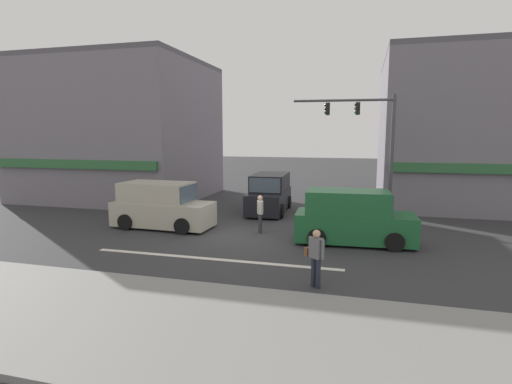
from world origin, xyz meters
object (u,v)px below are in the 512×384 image
Objects in this scene: pedestrian_foreground_with_bag at (316,255)px; pedestrian_mid_crossing at (260,212)px; utility_pole_far_right at (428,136)px; van_crossing_center at (270,194)px; van_crossing_rightbound at (161,206)px; utility_pole_near_left at (137,131)px; traffic_light_mast at (372,137)px; van_approaching_near at (352,218)px.

pedestrian_foreground_with_bag is 1.00× the size of pedestrian_mid_crossing.
utility_pole_far_right is 10.50m from pedestrian_mid_crossing.
van_crossing_center is 1.00× the size of van_crossing_rightbound.
van_crossing_center is at bearing 2.82° from utility_pole_near_left.
van_crossing_center reaches higher than pedestrian_mid_crossing.
van_crossing_center is (7.92, 0.39, -3.49)m from utility_pole_near_left.
traffic_light_mast is at bearing 39.50° from pedestrian_mid_crossing.
utility_pole_near_left is 10.37m from pedestrian_mid_crossing.
van_crossing_center is (-8.31, -1.56, -3.22)m from utility_pole_far_right.
van_crossing_center is at bearing 109.66° from pedestrian_foreground_with_bag.
van_crossing_center is 6.45m from van_crossing_rightbound.
traffic_light_mast is at bearing 23.20° from van_crossing_rightbound.
utility_pole_far_right is at bearing 62.84° from van_approaching_near.
pedestrian_foreground_with_bag is (7.77, -5.55, -0.05)m from van_crossing_rightbound.
van_approaching_near is 1.00× the size of van_crossing_center.
van_crossing_rightbound is 9.54m from pedestrian_foreground_with_bag.
utility_pole_far_right reaches higher than pedestrian_mid_crossing.
utility_pole_near_left is 13.30m from traffic_light_mast.
van_crossing_center is 4.96m from pedestrian_mid_crossing.
traffic_light_mast is 1.33× the size of van_crossing_center.
traffic_light_mast reaches higher than van_crossing_center.
utility_pole_far_right is at bearing 10.64° from van_crossing_center.
utility_pole_near_left is 1.07× the size of utility_pole_far_right.
utility_pole_near_left is at bearing 157.67° from van_approaching_near.
van_approaching_near is 2.81× the size of pedestrian_mid_crossing.
van_crossing_rightbound is at bearing -177.89° from pedestrian_mid_crossing.
utility_pole_near_left is 1.85× the size of van_approaching_near.
van_crossing_rightbound is (3.95, -4.69, -3.49)m from utility_pole_near_left.
utility_pole_far_right is 1.75× the size of van_crossing_rightbound.
van_crossing_rightbound is 2.79× the size of pedestrian_foreground_with_bag.
van_approaching_near is at bearing -3.15° from van_crossing_rightbound.
utility_pole_far_right is at bearing 41.85° from traffic_light_mast.
pedestrian_mid_crossing is (-3.94, 0.65, -0.06)m from van_approaching_near.
pedestrian_mid_crossing is at bearing 2.11° from van_crossing_rightbound.
pedestrian_foreground_with_bag is at bearing -70.34° from van_crossing_center.
utility_pole_near_left is 7.06m from van_crossing_rightbound.
traffic_light_mast is 1.33× the size of van_crossing_rightbound.
traffic_light_mast reaches higher than pedestrian_mid_crossing.
utility_pole_near_left is at bearing 130.11° from van_crossing_rightbound.
utility_pole_near_left is 16.35m from utility_pole_far_right.
van_crossing_rightbound is (-3.97, -5.08, 0.00)m from van_crossing_center.
utility_pole_near_left is at bearing 177.00° from traffic_light_mast.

